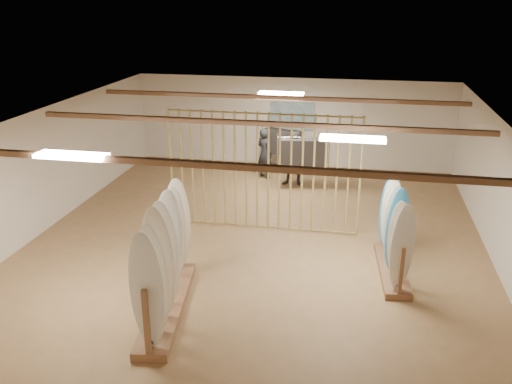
% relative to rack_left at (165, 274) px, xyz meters
% --- Properties ---
extents(floor, '(12.00, 12.00, 0.00)m').
position_rel_rack_left_xyz_m(floor, '(1.00, 3.02, -0.71)').
color(floor, '#A47B4F').
rests_on(floor, ground).
extents(ceiling, '(12.00, 12.00, 0.00)m').
position_rel_rack_left_xyz_m(ceiling, '(1.00, 3.02, 2.09)').
color(ceiling, gray).
rests_on(ceiling, ground).
extents(wall_back, '(12.00, 0.00, 12.00)m').
position_rel_rack_left_xyz_m(wall_back, '(1.00, 9.02, 0.69)').
color(wall_back, white).
rests_on(wall_back, ground).
extents(wall_front, '(12.00, 0.00, 12.00)m').
position_rel_rack_left_xyz_m(wall_front, '(1.00, -2.98, 0.69)').
color(wall_front, white).
rests_on(wall_front, ground).
extents(wall_left, '(0.00, 12.00, 12.00)m').
position_rel_rack_left_xyz_m(wall_left, '(-4.00, 3.02, 0.69)').
color(wall_left, white).
rests_on(wall_left, ground).
extents(wall_right, '(0.00, 12.00, 12.00)m').
position_rel_rack_left_xyz_m(wall_right, '(6.00, 3.02, 0.69)').
color(wall_right, white).
rests_on(wall_right, ground).
extents(ceiling_slats, '(9.50, 6.12, 0.10)m').
position_rel_rack_left_xyz_m(ceiling_slats, '(1.00, 3.02, 2.01)').
color(ceiling_slats, brown).
rests_on(ceiling_slats, ground).
extents(light_panels, '(1.20, 0.35, 0.06)m').
position_rel_rack_left_xyz_m(light_panels, '(1.00, 3.02, 2.03)').
color(light_panels, white).
rests_on(light_panels, ground).
extents(bamboo_partition, '(4.45, 0.05, 2.78)m').
position_rel_rack_left_xyz_m(bamboo_partition, '(1.00, 3.82, 0.69)').
color(bamboo_partition, tan).
rests_on(bamboo_partition, ground).
extents(poster, '(1.40, 0.03, 0.90)m').
position_rel_rack_left_xyz_m(poster, '(1.00, 9.00, 0.89)').
color(poster, '#2E67A1').
rests_on(poster, ground).
extents(rack_left, '(1.01, 2.99, 2.06)m').
position_rel_rack_left_xyz_m(rack_left, '(0.00, 0.00, 0.00)').
color(rack_left, brown).
rests_on(rack_left, floor).
extents(rack_right, '(0.67, 2.23, 1.77)m').
position_rel_rack_left_xyz_m(rack_right, '(3.92, 2.17, -0.10)').
color(rack_right, brown).
rests_on(rack_right, floor).
extents(clothing_rack_a, '(1.22, 0.78, 1.37)m').
position_rel_rack_left_xyz_m(clothing_rack_a, '(0.79, 8.42, 0.19)').
color(clothing_rack_a, silver).
rests_on(clothing_rack_a, floor).
extents(clothing_rack_b, '(1.41, 0.57, 1.53)m').
position_rel_rack_left_xyz_m(clothing_rack_b, '(1.60, 6.86, 0.29)').
color(clothing_rack_b, silver).
rests_on(clothing_rack_b, floor).
extents(shopper_a, '(0.75, 0.71, 1.71)m').
position_rel_rack_left_xyz_m(shopper_a, '(0.37, 7.58, 0.15)').
color(shopper_a, black).
rests_on(shopper_a, floor).
extents(shopper_b, '(0.91, 0.73, 1.81)m').
position_rel_rack_left_xyz_m(shopper_b, '(1.39, 6.98, 0.20)').
color(shopper_b, '#38302B').
rests_on(shopper_b, floor).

